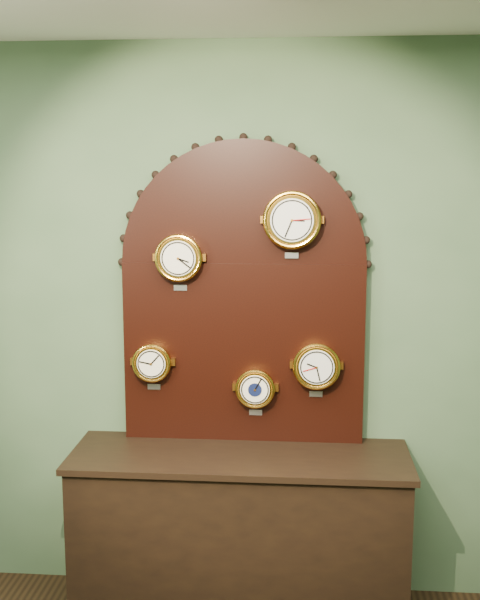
# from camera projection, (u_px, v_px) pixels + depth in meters

# --- Properties ---
(wall_back) EXTENTS (4.00, 0.00, 4.00)m
(wall_back) POSITION_uv_depth(u_px,v_px,m) (244.00, 327.00, 3.85)
(wall_back) COLOR #476344
(wall_back) RESTS_ON ground
(shop_counter) EXTENTS (1.60, 0.50, 0.80)m
(shop_counter) POSITION_uv_depth(u_px,v_px,m) (240.00, 537.00, 3.75)
(shop_counter) COLOR black
(shop_counter) RESTS_ON ground_plane
(display_board) EXTENTS (1.26, 0.06, 1.53)m
(display_board) POSITION_uv_depth(u_px,v_px,m) (243.00, 284.00, 3.76)
(display_board) COLOR black
(display_board) RESTS_ON shop_counter
(roman_clock) EXTENTS (0.23, 0.08, 0.28)m
(roman_clock) POSITION_uv_depth(u_px,v_px,m) (179.00, 258.00, 3.70)
(roman_clock) COLOR gold
(roman_clock) RESTS_ON display_board
(arabic_clock) EXTENTS (0.28, 0.08, 0.33)m
(arabic_clock) POSITION_uv_depth(u_px,v_px,m) (292.00, 220.00, 3.62)
(arabic_clock) COLOR gold
(arabic_clock) RESTS_ON display_board
(hygrometer) EXTENTS (0.19, 0.08, 0.25)m
(hygrometer) POSITION_uv_depth(u_px,v_px,m) (152.00, 362.00, 3.80)
(hygrometer) COLOR gold
(hygrometer) RESTS_ON display_board
(barometer) EXTENTS (0.20, 0.08, 0.25)m
(barometer) POSITION_uv_depth(u_px,v_px,m) (255.00, 388.00, 3.77)
(barometer) COLOR gold
(barometer) RESTS_ON display_board
(tide_clock) EXTENTS (0.23, 0.08, 0.28)m
(tide_clock) POSITION_uv_depth(u_px,v_px,m) (317.00, 366.00, 3.73)
(tide_clock) COLOR gold
(tide_clock) RESTS_ON display_board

